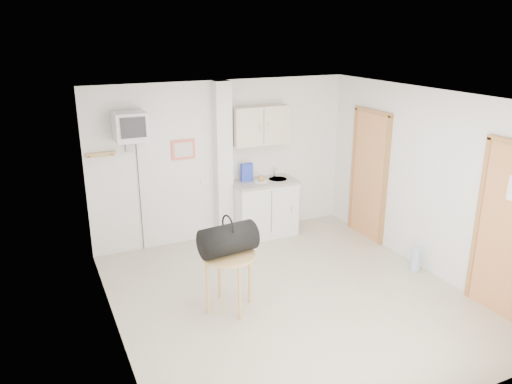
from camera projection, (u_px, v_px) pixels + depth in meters
name	position (u px, v px, depth m)	size (l,w,h in m)	color
ground	(290.00, 297.00, 6.30)	(4.50, 4.50, 0.00)	#B4A890
room_envelope	(307.00, 177.00, 5.99)	(4.24, 4.54, 2.55)	white
kitchenette	(263.00, 187.00, 8.01)	(1.03, 0.58, 2.10)	silver
crt_television	(130.00, 127.00, 6.86)	(0.44, 0.45, 2.15)	slate
round_table	(229.00, 261.00, 5.87)	(0.64, 0.64, 0.72)	tan
duffel_bag	(228.00, 239.00, 5.79)	(0.69, 0.43, 0.49)	black
water_bottle	(416.00, 260.00, 6.94)	(0.13, 0.13, 0.38)	#9EBED5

